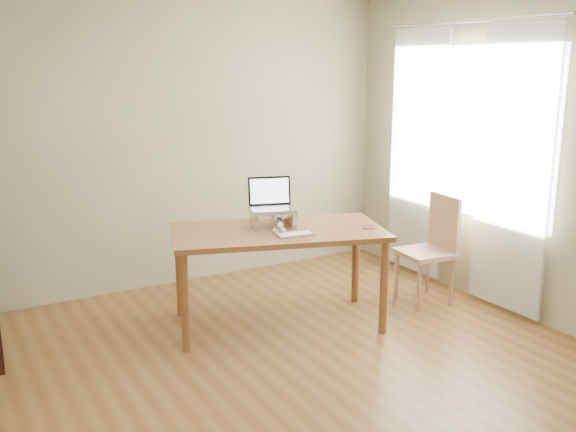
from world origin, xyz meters
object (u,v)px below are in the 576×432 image
Objects in this scene: keyboard at (295,235)px; cat at (272,219)px; desk at (278,241)px; chair at (432,245)px; laptop at (269,201)px.

keyboard is 0.59× the size of cat.
chair is (1.35, -0.20, -0.18)m from desk.
cat reaches higher than desk.
desk is 3.70× the size of cat.
laptop is 0.14m from cat.
keyboard reaches higher than desk.
chair reaches higher than keyboard.
keyboard is 0.31× the size of chair.
desk is 1.37m from chair.
laptop is at bearing 126.41° from cat.
desk is 4.56× the size of laptop.
cat is (0.01, 0.11, 0.14)m from desk.
desk is at bearing 104.10° from keyboard.
chair is (1.34, -0.31, -0.32)m from cat.
chair is at bearing 3.46° from laptop.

